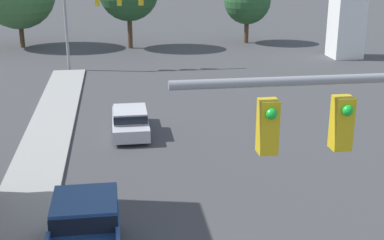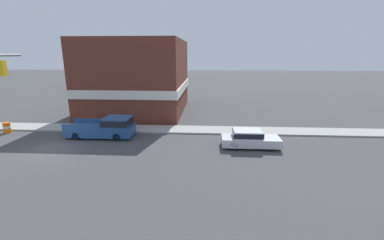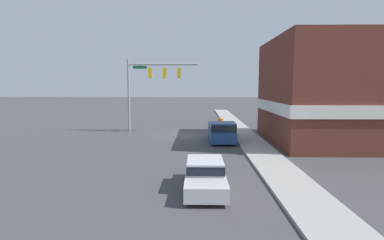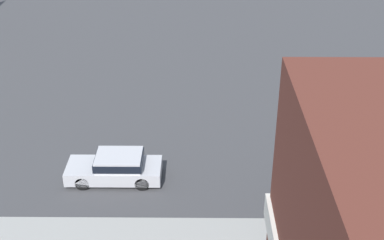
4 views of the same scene
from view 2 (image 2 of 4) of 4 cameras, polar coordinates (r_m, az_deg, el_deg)
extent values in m
plane|color=#424244|center=(22.34, -28.98, -5.76)|extent=(200.00, 200.00, 0.00)
cube|color=#9E9E99|center=(27.03, -22.67, -1.61)|extent=(2.40, 60.00, 0.14)
cube|color=gold|center=(21.86, -36.46, 9.22)|extent=(0.36, 0.36, 1.05)
cylinder|color=black|center=(21.48, 16.15, -4.30)|extent=(0.22, 0.66, 0.66)
cylinder|color=black|center=(20.02, 17.11, -5.75)|extent=(0.22, 0.66, 0.66)
cylinder|color=black|center=(21.05, 8.79, -4.27)|extent=(0.22, 0.66, 0.66)
cylinder|color=black|center=(19.55, 9.19, -5.77)|extent=(0.22, 0.66, 0.66)
cube|color=silver|center=(20.42, 12.86, -4.56)|extent=(1.81, 4.45, 0.63)
cube|color=silver|center=(20.20, 12.21, -2.97)|extent=(1.67, 2.13, 0.56)
cube|color=black|center=(20.20, 12.21, -2.97)|extent=(1.69, 2.22, 0.39)
cylinder|color=black|center=(23.96, -14.82, -2.27)|extent=(0.22, 0.66, 0.66)
cylinder|color=black|center=(22.25, -16.33, -3.67)|extent=(0.22, 0.66, 0.66)
cylinder|color=black|center=(25.28, -22.41, -2.03)|extent=(0.22, 0.66, 0.66)
cylinder|color=black|center=(23.66, -24.38, -3.32)|extent=(0.22, 0.66, 0.66)
cube|color=navy|center=(23.65, -19.62, -2.16)|extent=(2.12, 5.67, 0.85)
cube|color=navy|center=(22.88, -16.20, -0.34)|extent=(2.02, 2.15, 0.76)
cube|color=black|center=(22.88, -16.20, -0.34)|extent=(2.04, 2.24, 0.53)
cube|color=navy|center=(24.88, -21.45, -0.10)|extent=(0.12, 3.21, 0.35)
cube|color=navy|center=(23.14, -23.50, -1.34)|extent=(0.12, 3.21, 0.35)
cylinder|color=orange|center=(28.97, -35.84, -1.39)|extent=(0.62, 0.62, 0.97)
cylinder|color=white|center=(28.96, -35.86, -1.30)|extent=(0.64, 0.64, 0.18)
cube|color=brown|center=(33.10, -11.79, 9.49)|extent=(13.73, 11.13, 8.69)
cube|color=silver|center=(33.23, -11.68, 7.27)|extent=(14.03, 11.43, 0.90)
camera|label=1|loc=(30.39, -47.86, 14.27)|focal=50.00mm
camera|label=3|loc=(25.20, 45.46, 5.07)|focal=28.00mm
camera|label=4|loc=(40.74, 3.08, 25.39)|focal=50.00mm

